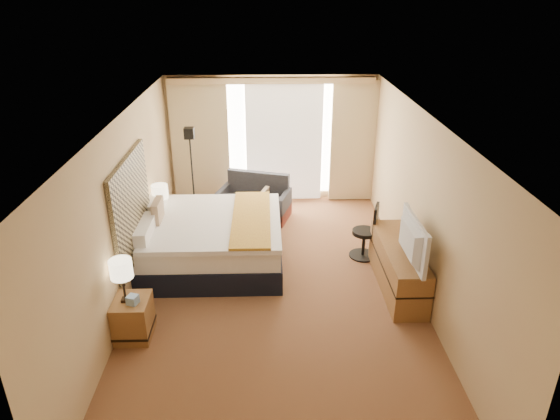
{
  "coord_description": "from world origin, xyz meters",
  "views": [
    {
      "loc": [
        -0.13,
        -6.39,
        4.22
      ],
      "look_at": [
        0.07,
        0.4,
        1.12
      ],
      "focal_mm": 32.0,
      "sensor_mm": 36.0,
      "label": 1
    }
  ],
  "objects_px": {
    "loveseat": "(255,203)",
    "television": "(406,240)",
    "nightstand_left": "(133,318)",
    "lamp_right": "(160,192)",
    "bed": "(210,240)",
    "nightstand_right": "(167,231)",
    "desk_chair": "(367,234)",
    "floor_lamp": "(191,157)",
    "media_dresser": "(398,267)",
    "lamp_left": "(121,270)"
  },
  "relations": [
    {
      "from": "loveseat",
      "to": "television",
      "type": "relative_size",
      "value": 1.36
    },
    {
      "from": "nightstand_left",
      "to": "television",
      "type": "height_order",
      "value": "television"
    },
    {
      "from": "loveseat",
      "to": "lamp_right",
      "type": "distance_m",
      "value": 2.08
    },
    {
      "from": "bed",
      "to": "lamp_right",
      "type": "relative_size",
      "value": 3.98
    },
    {
      "from": "nightstand_left",
      "to": "lamp_right",
      "type": "xyz_separation_m",
      "value": [
        -0.06,
        2.51,
        0.72
      ]
    },
    {
      "from": "bed",
      "to": "lamp_right",
      "type": "bearing_deg",
      "value": 143.95
    },
    {
      "from": "nightstand_right",
      "to": "desk_chair",
      "type": "height_order",
      "value": "desk_chair"
    },
    {
      "from": "desk_chair",
      "to": "loveseat",
      "type": "bearing_deg",
      "value": 157.37
    },
    {
      "from": "nightstand_left",
      "to": "floor_lamp",
      "type": "distance_m",
      "value": 3.53
    },
    {
      "from": "bed",
      "to": "loveseat",
      "type": "relative_size",
      "value": 1.53
    },
    {
      "from": "media_dresser",
      "to": "television",
      "type": "distance_m",
      "value": 0.78
    },
    {
      "from": "nightstand_left",
      "to": "lamp_left",
      "type": "relative_size",
      "value": 0.92
    },
    {
      "from": "bed",
      "to": "desk_chair",
      "type": "distance_m",
      "value": 2.61
    },
    {
      "from": "nightstand_left",
      "to": "television",
      "type": "bearing_deg",
      "value": 10.05
    },
    {
      "from": "bed",
      "to": "television",
      "type": "height_order",
      "value": "television"
    },
    {
      "from": "lamp_right",
      "to": "television",
      "type": "xyz_separation_m",
      "value": [
        3.71,
        -1.87,
        0.02
      ]
    },
    {
      "from": "nightstand_right",
      "to": "media_dresser",
      "type": "bearing_deg",
      "value": -21.4
    },
    {
      "from": "media_dresser",
      "to": "lamp_right",
      "type": "bearing_deg",
      "value": 158.73
    },
    {
      "from": "media_dresser",
      "to": "loveseat",
      "type": "relative_size",
      "value": 1.2
    },
    {
      "from": "bed",
      "to": "television",
      "type": "bearing_deg",
      "value": -23.51
    },
    {
      "from": "lamp_right",
      "to": "nightstand_right",
      "type": "bearing_deg",
      "value": -12.63
    },
    {
      "from": "nightstand_right",
      "to": "television",
      "type": "relative_size",
      "value": 0.5
    },
    {
      "from": "lamp_right",
      "to": "television",
      "type": "height_order",
      "value": "television"
    },
    {
      "from": "loveseat",
      "to": "bed",
      "type": "bearing_deg",
      "value": -94.47
    },
    {
      "from": "nightstand_left",
      "to": "loveseat",
      "type": "distance_m",
      "value": 3.96
    },
    {
      "from": "lamp_right",
      "to": "floor_lamp",
      "type": "bearing_deg",
      "value": 62.24
    },
    {
      "from": "desk_chair",
      "to": "lamp_left",
      "type": "bearing_deg",
      "value": -131.22
    },
    {
      "from": "media_dresser",
      "to": "lamp_right",
      "type": "height_order",
      "value": "lamp_right"
    },
    {
      "from": "loveseat",
      "to": "lamp_right",
      "type": "relative_size",
      "value": 2.6
    },
    {
      "from": "nightstand_right",
      "to": "media_dresser",
      "type": "xyz_separation_m",
      "value": [
        3.7,
        -1.45,
        0.07
      ]
    },
    {
      "from": "nightstand_left",
      "to": "lamp_right",
      "type": "distance_m",
      "value": 2.62
    },
    {
      "from": "bed",
      "to": "desk_chair",
      "type": "relative_size",
      "value": 2.41
    },
    {
      "from": "loveseat",
      "to": "media_dresser",
      "type": "bearing_deg",
      "value": -32.68
    },
    {
      "from": "nightstand_right",
      "to": "lamp_right",
      "type": "distance_m",
      "value": 0.72
    },
    {
      "from": "lamp_left",
      "to": "television",
      "type": "bearing_deg",
      "value": 10.11
    },
    {
      "from": "floor_lamp",
      "to": "television",
      "type": "height_order",
      "value": "floor_lamp"
    },
    {
      "from": "lamp_left",
      "to": "lamp_right",
      "type": "bearing_deg",
      "value": 90.07
    },
    {
      "from": "media_dresser",
      "to": "lamp_right",
      "type": "distance_m",
      "value": 4.08
    },
    {
      "from": "floor_lamp",
      "to": "lamp_right",
      "type": "relative_size",
      "value": 3.27
    },
    {
      "from": "nightstand_right",
      "to": "lamp_right",
      "type": "bearing_deg",
      "value": 167.37
    },
    {
      "from": "media_dresser",
      "to": "loveseat",
      "type": "bearing_deg",
      "value": 129.93
    },
    {
      "from": "media_dresser",
      "to": "nightstand_left",
      "type": "bearing_deg",
      "value": -164.16
    },
    {
      "from": "nightstand_left",
      "to": "floor_lamp",
      "type": "xyz_separation_m",
      "value": [
        0.38,
        3.35,
        1.06
      ]
    },
    {
      "from": "nightstand_right",
      "to": "floor_lamp",
      "type": "distance_m",
      "value": 1.41
    },
    {
      "from": "bed",
      "to": "desk_chair",
      "type": "height_order",
      "value": "bed"
    },
    {
      "from": "bed",
      "to": "floor_lamp",
      "type": "relative_size",
      "value": 1.22
    },
    {
      "from": "media_dresser",
      "to": "television",
      "type": "height_order",
      "value": "television"
    },
    {
      "from": "nightstand_left",
      "to": "bed",
      "type": "xyz_separation_m",
      "value": [
        0.81,
        1.88,
        0.13
      ]
    },
    {
      "from": "bed",
      "to": "floor_lamp",
      "type": "height_order",
      "value": "floor_lamp"
    },
    {
      "from": "floor_lamp",
      "to": "nightstand_right",
      "type": "bearing_deg",
      "value": -114.25
    }
  ]
}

